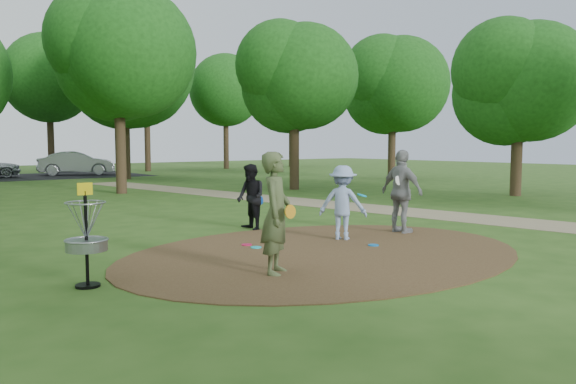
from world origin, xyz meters
TOP-DOWN VIEW (x-y plane):
  - ground at (0.00, 0.00)m, footprint 100.00×100.00m
  - dirt_clearing at (0.00, 0.00)m, footprint 8.40×8.40m
  - footpath at (6.50, 2.00)m, footprint 7.55×39.89m
  - parking_lot at (2.00, 30.00)m, footprint 14.00×8.00m
  - player_observer_with_disc at (-1.83, -0.79)m, footprint 0.86×0.83m
  - player_throwing_with_disc at (1.26, 0.87)m, footprint 1.28×1.21m
  - player_walking_with_disc at (0.51, 3.30)m, footprint 0.71×0.85m
  - player_waiting_with_disc at (2.99, 0.66)m, footprint 0.56×1.15m
  - disc_ground_cyan at (-0.82, 1.20)m, footprint 0.22×0.22m
  - disc_ground_blue at (1.20, -0.10)m, footprint 0.22×0.22m
  - disc_ground_red at (-0.80, 1.57)m, footprint 0.22×0.22m
  - car_right at (5.03, 30.00)m, footprint 5.10×3.24m
  - disc_golf_basket at (-4.50, 0.30)m, footprint 0.63×0.63m
  - tree_ring at (1.96, 11.39)m, footprint 36.96×45.67m

SIDE VIEW (x-z plane):
  - ground at x=0.00m, z-range 0.00..0.00m
  - parking_lot at x=2.00m, z-range 0.00..0.01m
  - footpath at x=6.50m, z-range 0.00..0.01m
  - dirt_clearing at x=0.00m, z-range 0.00..0.02m
  - disc_ground_cyan at x=-0.82m, z-range 0.02..0.04m
  - disc_ground_blue at x=1.20m, z-range 0.02..0.04m
  - disc_ground_red at x=-0.80m, z-range 0.02..0.04m
  - car_right at x=5.03m, z-range 0.00..1.59m
  - player_walking_with_disc at x=0.51m, z-range 0.00..1.62m
  - player_throwing_with_disc at x=1.26m, z-range 0.00..1.63m
  - disc_golf_basket at x=-4.50m, z-range 0.10..1.64m
  - player_waiting_with_disc at x=2.99m, z-range 0.00..1.97m
  - player_observer_with_disc at x=-1.83m, z-range 0.00..1.98m
  - tree_ring at x=1.96m, z-range 0.43..10.28m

